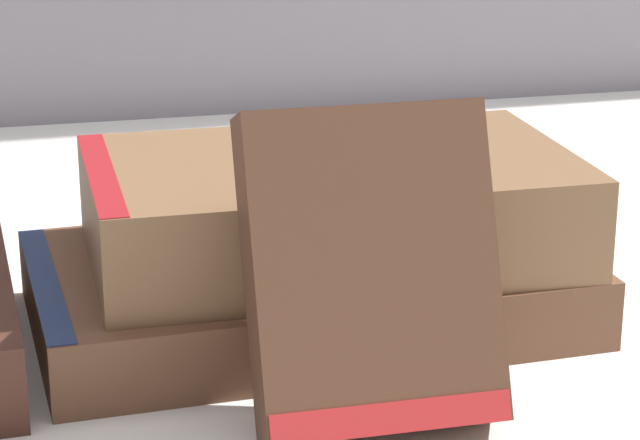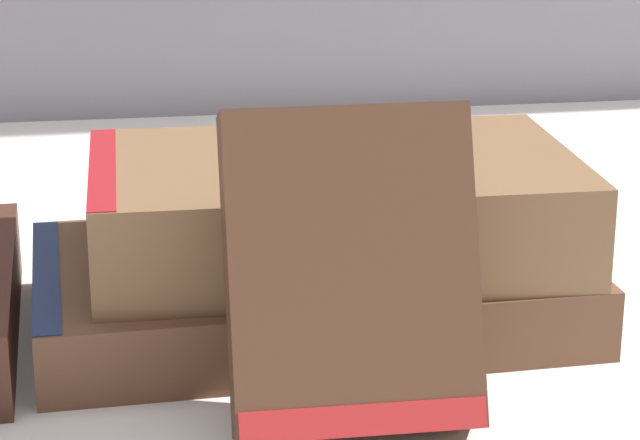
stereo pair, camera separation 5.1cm
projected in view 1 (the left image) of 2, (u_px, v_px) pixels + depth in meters
The scene contains 6 objects.
ground_plane at pixel (290, 316), 0.63m from camera, with size 3.00×3.00×0.00m, color white.
book_flat_bottom at pixel (294, 290), 0.62m from camera, with size 0.26×0.16×0.03m.
book_flat_top at pixel (320, 207), 0.61m from camera, with size 0.22×0.13×0.05m.
book_leaning_front at pixel (372, 282), 0.52m from camera, with size 0.10×0.07×0.13m.
pocket_watch at pixel (387, 156), 0.60m from camera, with size 0.05×0.06×0.01m.
reading_glasses at pixel (197, 229), 0.75m from camera, with size 0.11×0.06×0.00m.
Camera 1 is at (-0.12, -0.57, 0.24)m, focal length 75.00 mm.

